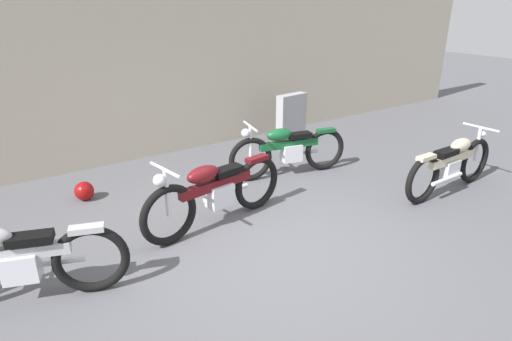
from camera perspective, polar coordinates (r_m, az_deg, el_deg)
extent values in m
plane|color=#56565B|center=(5.28, 2.55, -10.17)|extent=(40.00, 40.00, 0.00)
cube|color=#B2A893|center=(8.17, -15.03, 13.11)|extent=(18.00, 0.30, 3.31)
cube|color=#9E9EA3|center=(8.85, 4.68, 6.80)|extent=(0.68, 0.27, 1.01)
sphere|color=maroon|center=(6.88, -21.76, -2.52)|extent=(0.28, 0.28, 0.28)
torus|color=black|center=(6.97, -0.72, 1.47)|extent=(0.74, 0.26, 0.74)
torus|color=black|center=(7.53, 9.07, 2.75)|extent=(0.74, 0.26, 0.74)
cube|color=silver|center=(7.24, 4.72, 2.34)|extent=(0.36, 0.27, 0.28)
cube|color=#145128|center=(7.16, 4.40, 3.51)|extent=(1.03, 0.34, 0.12)
ellipsoid|color=#145128|center=(7.04, 3.10, 4.75)|extent=(0.48, 0.30, 0.20)
cube|color=black|center=(7.20, 5.74, 4.66)|extent=(0.44, 0.27, 0.08)
cube|color=#145128|center=(7.42, 9.22, 5.25)|extent=(0.34, 0.19, 0.06)
cylinder|color=silver|center=(6.88, -0.73, 3.64)|extent=(0.06, 0.06, 0.56)
cylinder|color=silver|center=(6.80, -0.75, 5.86)|extent=(0.17, 0.58, 0.04)
sphere|color=silver|center=(6.80, -1.38, 4.97)|extent=(0.14, 0.14, 0.14)
cylinder|color=silver|center=(7.45, 5.71, 2.30)|extent=(0.70, 0.22, 0.06)
torus|color=black|center=(4.69, -20.91, -10.92)|extent=(0.73, 0.34, 0.75)
cube|color=silver|center=(4.81, -28.63, -11.13)|extent=(0.38, 0.30, 0.29)
cube|color=#ADADB2|center=(4.75, -29.59, -9.48)|extent=(1.02, 0.45, 0.12)
cube|color=black|center=(4.64, -27.70, -7.95)|extent=(0.45, 0.31, 0.08)
cube|color=#ADADB2|center=(4.52, -21.51, -7.19)|extent=(0.35, 0.23, 0.06)
cylinder|color=silver|center=(4.90, -25.83, -10.97)|extent=(0.69, 0.30, 0.06)
torus|color=black|center=(5.28, -11.44, -5.80)|extent=(0.78, 0.20, 0.77)
torus|color=black|center=(6.05, 0.13, -1.64)|extent=(0.78, 0.20, 0.77)
cube|color=silver|center=(5.65, -4.83, -3.25)|extent=(0.37, 0.26, 0.30)
cube|color=#590F14|center=(5.55, -5.32, -1.82)|extent=(1.09, 0.26, 0.13)
ellipsoid|color=#590F14|center=(5.38, -7.00, -0.51)|extent=(0.49, 0.28, 0.21)
cube|color=black|center=(5.61, -3.82, 0.00)|extent=(0.45, 0.25, 0.08)
cube|color=#590F14|center=(5.91, 0.13, 1.56)|extent=(0.35, 0.17, 0.06)
cylinder|color=silver|center=(5.15, -11.68, -2.93)|extent=(0.06, 0.06, 0.58)
cylinder|color=silver|center=(5.04, -11.93, 0.08)|extent=(0.12, 0.61, 0.04)
sphere|color=silver|center=(5.04, -12.66, -1.28)|extent=(0.15, 0.15, 0.15)
cylinder|color=silver|center=(5.89, -3.95, -2.93)|extent=(0.74, 0.17, 0.06)
torus|color=black|center=(7.77, 26.89, 1.18)|extent=(0.73, 0.10, 0.73)
torus|color=black|center=(6.65, 21.17, -1.13)|extent=(0.73, 0.10, 0.73)
cube|color=silver|center=(7.15, 24.06, 0.17)|extent=(0.32, 0.20, 0.28)
cube|color=beige|center=(7.14, 24.47, 1.46)|extent=(1.03, 0.11, 0.12)
ellipsoid|color=beige|center=(7.24, 25.45, 3.07)|extent=(0.44, 0.21, 0.20)
cube|color=black|center=(6.95, 23.86, 2.18)|extent=(0.40, 0.19, 0.08)
cube|color=beige|center=(6.54, 21.58, 1.62)|extent=(0.32, 0.12, 0.06)
cylinder|color=silver|center=(7.69, 27.24, 3.10)|extent=(0.06, 0.06, 0.55)
cylinder|color=silver|center=(7.61, 27.59, 5.06)|extent=(0.04, 0.58, 0.04)
sphere|color=silver|center=(7.71, 27.75, 4.43)|extent=(0.14, 0.14, 0.14)
cylinder|color=silver|center=(6.96, 23.93, -1.02)|extent=(0.70, 0.07, 0.06)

